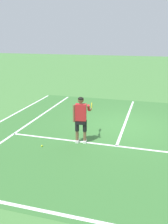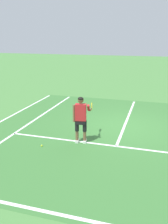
# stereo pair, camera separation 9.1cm
# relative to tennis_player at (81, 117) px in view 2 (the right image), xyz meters

# --- Properties ---
(ground_plane) EXTENTS (80.00, 80.00, 0.00)m
(ground_plane) POSITION_rel_tennis_player_xyz_m (1.30, 2.17, -0.99)
(ground_plane) COLOR #477F3D
(court_inner_surface) EXTENTS (10.98, 10.59, 0.00)m
(court_inner_surface) POSITION_rel_tennis_player_xyz_m (1.30, 1.32, -0.99)
(court_inner_surface) COLOR #387033
(court_inner_surface) RESTS_ON ground
(line_baseline) EXTENTS (10.98, 0.10, 0.01)m
(line_baseline) POSITION_rel_tennis_player_xyz_m (1.30, -3.77, -0.99)
(line_baseline) COLOR white
(line_baseline) RESTS_ON ground
(line_service) EXTENTS (8.23, 0.10, 0.01)m
(line_service) POSITION_rel_tennis_player_xyz_m (1.30, 0.02, -0.99)
(line_service) COLOR white
(line_service) RESTS_ON ground
(line_centre_service) EXTENTS (0.10, 6.40, 0.01)m
(line_centre_service) POSITION_rel_tennis_player_xyz_m (1.30, 3.22, -0.99)
(line_centre_service) COLOR white
(line_centre_service) RESTS_ON ground
(line_singles_left) EXTENTS (0.10, 10.19, 0.01)m
(line_singles_left) POSITION_rel_tennis_player_xyz_m (-2.81, 1.32, -0.99)
(line_singles_left) COLOR white
(line_singles_left) RESTS_ON ground
(line_doubles_left) EXTENTS (0.10, 10.19, 0.01)m
(line_doubles_left) POSITION_rel_tennis_player_xyz_m (-4.19, 1.32, -0.99)
(line_doubles_left) COLOR white
(line_doubles_left) RESTS_ON ground
(tennis_player) EXTENTS (0.59, 1.19, 1.71)m
(tennis_player) POSITION_rel_tennis_player_xyz_m (0.00, 0.00, 0.00)
(tennis_player) COLOR white
(tennis_player) RESTS_ON ground
(tennis_ball_near_feet) EXTENTS (0.07, 0.07, 0.07)m
(tennis_ball_near_feet) POSITION_rel_tennis_player_xyz_m (-1.22, -0.76, -0.96)
(tennis_ball_near_feet) COLOR #CCE02D
(tennis_ball_near_feet) RESTS_ON ground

